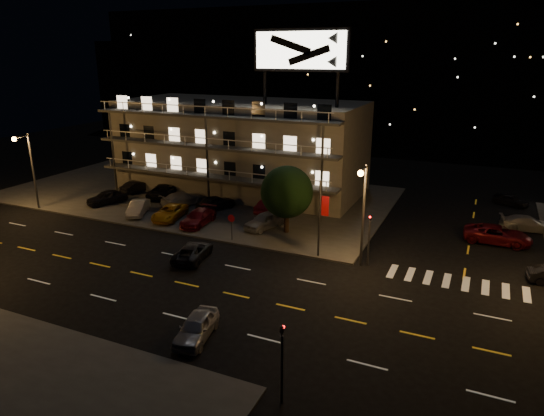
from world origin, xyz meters
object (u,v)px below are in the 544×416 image
at_px(tree, 286,193).
at_px(road_car_west, 193,252).
at_px(lot_car_2, 170,212).
at_px(lot_car_4, 265,220).
at_px(road_car_east, 196,327).
at_px(lot_car_7, 183,199).

height_order(tree, road_car_west, tree).
height_order(lot_car_2, road_car_west, lot_car_2).
xyz_separation_m(tree, lot_car_4, (-2.19, 0.11, -2.90)).
height_order(tree, road_car_east, tree).
xyz_separation_m(lot_car_2, lot_car_4, (9.67, 1.41, 0.08)).
height_order(lot_car_4, road_car_east, lot_car_4).
distance_m(tree, lot_car_7, 13.85).
distance_m(road_car_east, road_car_west, 11.39).
xyz_separation_m(tree, lot_car_7, (-13.20, 3.01, -2.93)).
bearing_deg(lot_car_7, tree, -170.27).
height_order(lot_car_7, road_car_east, lot_car_7).
bearing_deg(road_car_east, lot_car_7, 115.33).
bearing_deg(lot_car_7, lot_car_4, -172.20).
relative_size(tree, road_car_west, 1.32).
relative_size(lot_car_2, road_car_east, 1.16).
bearing_deg(lot_car_2, lot_car_7, 97.43).
bearing_deg(tree, lot_car_7, 167.16).
height_order(lot_car_4, road_car_west, lot_car_4).
distance_m(lot_car_7, road_car_east, 25.72).
bearing_deg(lot_car_4, road_car_east, -58.72).
bearing_deg(lot_car_2, road_car_west, -54.05).
distance_m(lot_car_4, road_car_west, 8.85).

